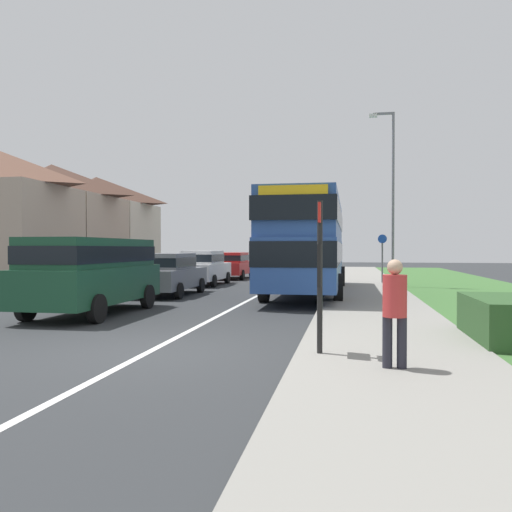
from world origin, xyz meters
name	(u,v)px	position (x,y,z in m)	size (l,w,h in m)	color
ground_plane	(148,353)	(0.00, 0.00, 0.00)	(120.00, 120.00, 0.00)	#2D3033
lane_marking_centre	(242,304)	(0.00, 8.00, 0.00)	(0.14, 60.00, 0.01)	silver
pavement_near_side	(376,313)	(4.20, 6.00, 0.06)	(3.20, 68.00, 0.12)	gray
roadside_hedge	(502,321)	(6.30, 1.84, 0.45)	(1.10, 2.60, 0.90)	#2D5128
double_decker_bus	(308,240)	(1.88, 11.85, 2.14)	(2.80, 11.43, 3.70)	#284C93
parked_van_dark_green	(93,269)	(-3.51, 4.70, 1.25)	(2.11, 5.14, 2.10)	#19472D
parked_car_grey	(167,272)	(-3.45, 10.50, 0.90)	(2.00, 4.49, 1.63)	slate
parked_car_white	(204,266)	(-3.62, 16.13, 0.93)	(1.89, 4.46, 1.70)	silver
parked_car_red	(232,264)	(-3.46, 21.68, 0.88)	(2.01, 4.47, 1.58)	#B21E1E
pedestrian_at_stop	(395,308)	(4.11, -0.95, 0.98)	(0.34, 0.34, 1.67)	#23232D
bus_stop_sign	(320,266)	(3.00, -0.08, 1.54)	(0.09, 0.52, 2.60)	black
cycle_route_sign	(382,256)	(5.10, 17.89, 1.43)	(0.44, 0.08, 2.52)	slate
street_lamp_mid	(391,188)	(5.34, 15.77, 4.57)	(1.14, 0.20, 8.03)	slate
house_terrace_far_side	(52,221)	(-14.47, 20.33, 3.48)	(7.66, 16.90, 6.97)	tan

